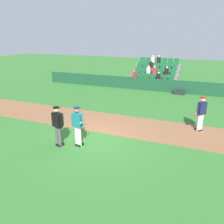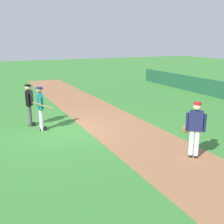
{
  "view_description": "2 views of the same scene",
  "coord_description": "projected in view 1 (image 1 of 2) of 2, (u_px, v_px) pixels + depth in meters",
  "views": [
    {
      "loc": [
        4.25,
        -8.37,
        4.5
      ],
      "look_at": [
        0.66,
        0.41,
        1.28
      ],
      "focal_mm": 36.19,
      "sensor_mm": 36.0,
      "label": 1
    },
    {
      "loc": [
        10.05,
        -2.78,
        3.51
      ],
      "look_at": [
        1.52,
        1.39,
        0.94
      ],
      "focal_mm": 42.65,
      "sensor_mm": 36.0,
      "label": 2
    }
  ],
  "objects": [
    {
      "name": "ground_plane",
      "position": [
        95.0,
        139.0,
        10.3
      ],
      "size": [
        80.0,
        80.0,
        0.0
      ],
      "primitive_type": "plane",
      "color": "#33702D"
    },
    {
      "name": "infield_dirt_path",
      "position": [
        113.0,
        123.0,
        12.16
      ],
      "size": [
        28.0,
        2.79,
        0.03
      ],
      "primitive_type": "cube",
      "color": "brown",
      "rests_on": "ground"
    },
    {
      "name": "dugout_fence",
      "position": [
        149.0,
        84.0,
        19.33
      ],
      "size": [
        20.0,
        0.16,
        1.05
      ],
      "primitive_type": "cube",
      "color": "#19472D",
      "rests_on": "ground"
    },
    {
      "name": "stadium_bleachers",
      "position": [
        155.0,
        77.0,
        21.27
      ],
      "size": [
        4.45,
        3.8,
        2.7
      ],
      "color": "slate",
      "rests_on": "ground"
    },
    {
      "name": "batter_teal_jersey",
      "position": [
        78.0,
        125.0,
        9.38
      ],
      "size": [
        0.65,
        0.79,
        1.76
      ],
      "color": "white",
      "rests_on": "ground"
    },
    {
      "name": "umpire_home_plate",
      "position": [
        58.0,
        124.0,
        9.4
      ],
      "size": [
        0.58,
        0.37,
        1.76
      ],
      "color": "#4C4C4C",
      "rests_on": "ground"
    },
    {
      "name": "runner_navy_jersey",
      "position": [
        201.0,
        113.0,
        10.87
      ],
      "size": [
        0.55,
        0.51,
        1.76
      ],
      "color": "white",
      "rests_on": "ground"
    },
    {
      "name": "equipment_bag",
      "position": [
        179.0,
        92.0,
        18.12
      ],
      "size": [
        0.9,
        0.36,
        0.36
      ],
      "primitive_type": "cube",
      "color": "#232328",
      "rests_on": "ground"
    }
  ]
}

